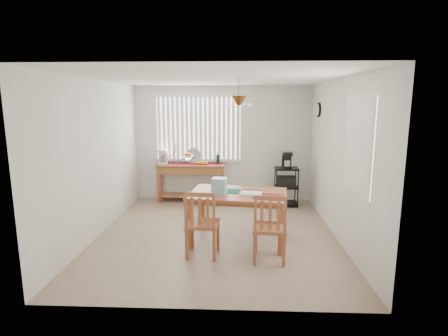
{
  "coord_description": "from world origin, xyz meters",
  "views": [
    {
      "loc": [
        0.36,
        -5.69,
        2.2
      ],
      "look_at": [
        0.1,
        0.55,
        1.05
      ],
      "focal_mm": 28.0,
      "sensor_mm": 36.0,
      "label": 1
    }
  ],
  "objects_px": {
    "sideboard": "(191,173)",
    "chair_left": "(202,224)",
    "wire_cart": "(286,183)",
    "cart_items": "(287,161)",
    "chair_right": "(270,228)",
    "dining_table": "(238,198)"
  },
  "relations": [
    {
      "from": "dining_table",
      "to": "chair_left",
      "type": "bearing_deg",
      "value": -131.79
    },
    {
      "from": "wire_cart",
      "to": "dining_table",
      "type": "bearing_deg",
      "value": -116.92
    },
    {
      "from": "sideboard",
      "to": "cart_items",
      "type": "height_order",
      "value": "cart_items"
    },
    {
      "from": "cart_items",
      "to": "chair_right",
      "type": "bearing_deg",
      "value": -102.11
    },
    {
      "from": "dining_table",
      "to": "chair_right",
      "type": "bearing_deg",
      "value": -58.1
    },
    {
      "from": "cart_items",
      "to": "dining_table",
      "type": "relative_size",
      "value": 0.21
    },
    {
      "from": "sideboard",
      "to": "dining_table",
      "type": "bearing_deg",
      "value": -65.26
    },
    {
      "from": "wire_cart",
      "to": "sideboard",
      "type": "bearing_deg",
      "value": 172.88
    },
    {
      "from": "chair_left",
      "to": "dining_table",
      "type": "bearing_deg",
      "value": 48.21
    },
    {
      "from": "cart_items",
      "to": "chair_left",
      "type": "relative_size",
      "value": 0.35
    },
    {
      "from": "wire_cart",
      "to": "chair_right",
      "type": "bearing_deg",
      "value": -102.15
    },
    {
      "from": "sideboard",
      "to": "chair_left",
      "type": "distance_m",
      "value": 2.96
    },
    {
      "from": "cart_items",
      "to": "chair_left",
      "type": "bearing_deg",
      "value": -120.56
    },
    {
      "from": "cart_items",
      "to": "chair_left",
      "type": "height_order",
      "value": "cart_items"
    },
    {
      "from": "chair_right",
      "to": "chair_left",
      "type": "bearing_deg",
      "value": 171.73
    },
    {
      "from": "sideboard",
      "to": "cart_items",
      "type": "distance_m",
      "value": 2.16
    },
    {
      "from": "wire_cart",
      "to": "chair_left",
      "type": "xyz_separation_m",
      "value": [
        -1.56,
        -2.64,
        -0.01
      ]
    },
    {
      "from": "wire_cart",
      "to": "cart_items",
      "type": "bearing_deg",
      "value": 90.0
    },
    {
      "from": "dining_table",
      "to": "chair_left",
      "type": "xyz_separation_m",
      "value": [
        -0.52,
        -0.58,
        -0.23
      ]
    },
    {
      "from": "dining_table",
      "to": "chair_left",
      "type": "height_order",
      "value": "chair_left"
    },
    {
      "from": "sideboard",
      "to": "chair_left",
      "type": "relative_size",
      "value": 1.53
    },
    {
      "from": "wire_cart",
      "to": "dining_table",
      "type": "relative_size",
      "value": 0.51
    }
  ]
}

